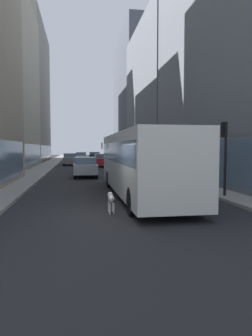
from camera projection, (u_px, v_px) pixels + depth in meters
ground_plane at (90, 164)px, 45.37m from camera, size 120.00×120.00×0.00m
sidewalk_left at (50, 164)px, 44.47m from camera, size 2.40×110.00×0.15m
sidewalk_right at (128, 163)px, 46.26m from camera, size 2.40×110.00×0.15m
building_left_far at (21, 94)px, 56.42m from camera, size 8.62×21.31×24.62m
building_right_mid at (178, 96)px, 41.96m from camera, size 11.13×19.45×18.81m
building_right_far at (142, 98)px, 64.68m from camera, size 9.68×23.23×25.76m
transit_bus at (140, 160)px, 14.86m from camera, size 2.78×11.53×3.05m
car_white_van at (81, 157)px, 52.59m from camera, size 1.82×4.74×1.62m
car_silver_sedan at (85, 167)px, 24.76m from camera, size 1.82×4.12×1.62m
car_yellow_taxi at (132, 166)px, 26.01m from camera, size 1.94×4.43×1.62m
car_grey_wagon at (70, 159)px, 41.96m from camera, size 1.79×4.34×1.62m
car_red_coupe at (102, 160)px, 38.26m from camera, size 1.79×4.32×1.62m
car_black_suv at (94, 156)px, 54.90m from camera, size 1.91×4.02×1.62m
dalmatian_dog at (111, 199)px, 11.14m from camera, size 0.22×0.96×0.72m
pedestrian_with_handbag at (202, 170)px, 18.73m from camera, size 0.45×0.34×1.69m
pedestrian_in_coat at (199, 171)px, 17.78m from camera, size 0.34×0.34×1.69m
traffic_light_near at (225, 146)px, 14.11m from camera, size 0.24×0.41×3.40m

